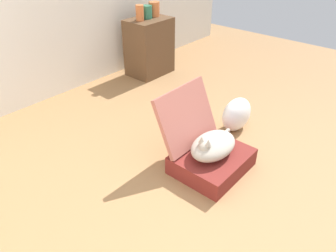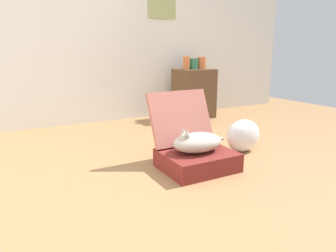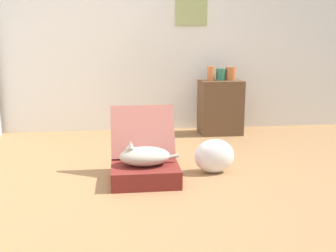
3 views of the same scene
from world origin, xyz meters
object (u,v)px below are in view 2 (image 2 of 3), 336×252
at_px(vase_short, 201,63).
at_px(side_table, 194,94).
at_px(cat, 197,142).
at_px(vase_round, 194,64).
at_px(suitcase_base, 197,160).
at_px(vase_tall, 186,63).
at_px(plastic_bag_white, 243,136).

bearing_deg(vase_short, side_table, -168.85).
xyz_separation_m(cat, vase_round, (1.08, 1.71, 0.53)).
height_order(cat, vase_short, vase_short).
bearing_deg(vase_short, vase_round, -176.58).
xyz_separation_m(cat, side_table, (1.08, 1.69, 0.11)).
bearing_deg(cat, side_table, 57.48).
relative_size(suitcase_base, vase_tall, 3.21).
bearing_deg(vase_round, vase_short, 3.42).
height_order(cat, side_table, side_table).
xyz_separation_m(vase_tall, vase_round, (0.13, 0.01, -0.01)).
height_order(vase_short, vase_round, vase_short).
bearing_deg(plastic_bag_white, vase_tall, 78.56).
relative_size(plastic_bag_white, side_table, 0.53).
bearing_deg(cat, plastic_bag_white, 14.53).
distance_m(vase_short, vase_round, 0.13).
height_order(cat, plastic_bag_white, cat).
distance_m(suitcase_base, vase_tall, 2.06).
height_order(cat, vase_round, vase_round).
relative_size(side_table, vase_short, 4.09).
distance_m(plastic_bag_white, vase_round, 1.71).
xyz_separation_m(plastic_bag_white, vase_round, (0.44, 1.54, 0.60)).
relative_size(cat, side_table, 0.73).
bearing_deg(vase_round, plastic_bag_white, -105.94).
relative_size(vase_short, vase_round, 1.14).
distance_m(suitcase_base, cat, 0.15).
bearing_deg(plastic_bag_white, suitcase_base, -165.29).
xyz_separation_m(suitcase_base, plastic_bag_white, (0.63, 0.17, 0.08)).
height_order(plastic_bag_white, vase_short, vase_short).
bearing_deg(vase_round, cat, -122.24).
distance_m(cat, plastic_bag_white, 0.66).
distance_m(cat, side_table, 2.01).
bearing_deg(side_table, suitcase_base, -122.36).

